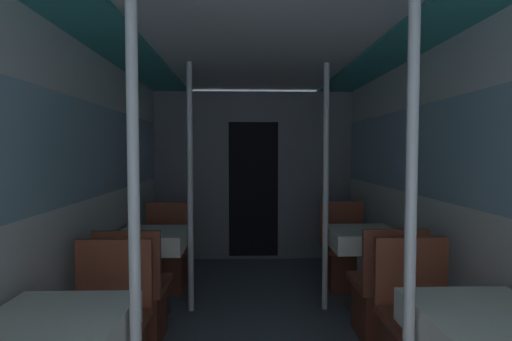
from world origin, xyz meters
TOP-DOWN VIEW (x-y plane):
  - wall_left at (-1.30, 1.92)m, footprint 0.05×6.64m
  - wall_right at (1.30, 1.92)m, footprint 0.05×6.64m
  - ceiling_panel at (0.00, 1.92)m, footprint 2.61×6.64m
  - bulkhead_far at (0.00, 4.37)m, footprint 2.56×0.09m
  - dining_table_left_0 at (-0.93, 0.86)m, footprint 0.58×0.58m
  - support_pole_left_0 at (-0.60, 0.86)m, footprint 0.05×0.05m
  - dining_table_left_1 at (-0.93, 2.65)m, footprint 0.58×0.58m
  - chair_left_near_1 at (-0.93, 2.08)m, footprint 0.47×0.47m
  - chair_left_far_1 at (-0.93, 3.23)m, footprint 0.47×0.47m
  - support_pole_left_1 at (-0.60, 2.65)m, footprint 0.05×0.05m
  - dining_table_right_0 at (0.93, 0.86)m, footprint 0.58×0.58m
  - support_pole_right_0 at (0.60, 0.86)m, footprint 0.05×0.05m
  - dining_table_right_1 at (0.93, 2.65)m, footprint 0.58×0.58m
  - chair_right_near_1 at (0.93, 2.08)m, footprint 0.47×0.47m
  - chair_right_far_1 at (0.93, 3.23)m, footprint 0.47×0.47m
  - support_pole_right_1 at (0.60, 2.65)m, footprint 0.05×0.05m

SIDE VIEW (x-z plane):
  - chair_left_near_1 at x=-0.93m, z-range -0.16..0.71m
  - chair_left_far_1 at x=-0.93m, z-range -0.16..0.71m
  - chair_right_near_1 at x=0.93m, z-range -0.16..0.71m
  - chair_right_far_1 at x=0.93m, z-range -0.16..0.71m
  - dining_table_left_0 at x=-0.93m, z-range 0.24..0.95m
  - dining_table_left_1 at x=-0.93m, z-range 0.24..0.95m
  - dining_table_right_0 at x=0.93m, z-range 0.24..0.95m
  - dining_table_right_1 at x=0.93m, z-range 0.24..0.95m
  - bulkhead_far at x=0.00m, z-range -0.01..2.18m
  - support_pole_left_0 at x=-0.60m, z-range 0.00..2.18m
  - support_pole_left_1 at x=-0.60m, z-range 0.00..2.18m
  - support_pole_right_0 at x=0.60m, z-range 0.00..2.18m
  - support_pole_right_1 at x=0.60m, z-range 0.00..2.18m
  - wall_left at x=-1.30m, z-range 0.05..2.23m
  - wall_right at x=1.30m, z-range 0.05..2.23m
  - ceiling_panel at x=0.00m, z-range 2.19..2.26m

